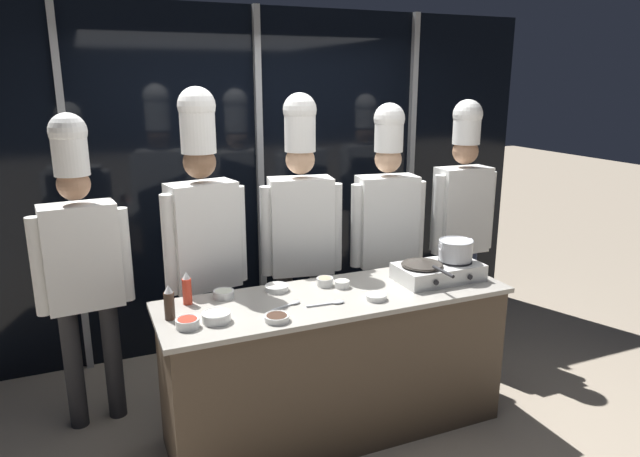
# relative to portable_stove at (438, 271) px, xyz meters

# --- Properties ---
(ground_plane) EXTENTS (24.00, 24.00, 0.00)m
(ground_plane) POSITION_rel_portable_stove_xyz_m (-0.71, 0.01, -0.96)
(ground_plane) COLOR gray
(window_wall_back) EXTENTS (4.97, 0.09, 2.70)m
(window_wall_back) POSITION_rel_portable_stove_xyz_m (-0.71, 1.53, 0.39)
(window_wall_back) COLOR black
(window_wall_back) RESTS_ON ground_plane
(demo_counter) EXTENTS (2.12, 0.66, 0.91)m
(demo_counter) POSITION_rel_portable_stove_xyz_m (-0.71, 0.01, -0.51)
(demo_counter) COLOR #4C3D2D
(demo_counter) RESTS_ON ground_plane
(portable_stove) EXTENTS (0.55, 0.32, 0.12)m
(portable_stove) POSITION_rel_portable_stove_xyz_m (0.00, 0.00, 0.00)
(portable_stove) COLOR silver
(portable_stove) RESTS_ON demo_counter
(frying_pan) EXTENTS (0.27, 0.46, 0.04)m
(frying_pan) POSITION_rel_portable_stove_xyz_m (-0.13, -0.01, 0.08)
(frying_pan) COLOR #38332D
(frying_pan) RESTS_ON portable_stove
(stock_pot) EXTENTS (0.25, 0.22, 0.13)m
(stock_pot) POSITION_rel_portable_stove_xyz_m (0.13, 0.00, 0.13)
(stock_pot) COLOR #B7BABF
(stock_pot) RESTS_ON portable_stove
(squeeze_bottle_chili) EXTENTS (0.05, 0.05, 0.20)m
(squeeze_bottle_chili) POSITION_rel_portable_stove_xyz_m (-1.55, 0.22, 0.04)
(squeeze_bottle_chili) COLOR red
(squeeze_bottle_chili) RESTS_ON demo_counter
(squeeze_bottle_soy) EXTENTS (0.06, 0.06, 0.19)m
(squeeze_bottle_soy) POSITION_rel_portable_stove_xyz_m (-1.68, 0.04, 0.04)
(squeeze_bottle_soy) COLOR #332319
(squeeze_bottle_soy) RESTS_ON demo_counter
(prep_bowl_bean_sprouts) EXTENTS (0.12, 0.12, 0.04)m
(prep_bowl_bean_sprouts) POSITION_rel_portable_stove_xyz_m (-1.34, 0.24, -0.03)
(prep_bowl_bean_sprouts) COLOR white
(prep_bowl_bean_sprouts) RESTS_ON demo_counter
(prep_bowl_rice) EXTENTS (0.15, 0.15, 0.04)m
(prep_bowl_rice) POSITION_rel_portable_stove_xyz_m (-1.02, 0.22, -0.04)
(prep_bowl_rice) COLOR white
(prep_bowl_rice) RESTS_ON demo_counter
(prep_bowl_noodles) EXTENTS (0.09, 0.09, 0.04)m
(prep_bowl_noodles) POSITION_rel_portable_stove_xyz_m (-0.63, 0.12, -0.03)
(prep_bowl_noodles) COLOR white
(prep_bowl_noodles) RESTS_ON demo_counter
(prep_bowl_garlic) EXTENTS (0.12, 0.12, 0.03)m
(prep_bowl_garlic) POSITION_rel_portable_stove_xyz_m (-0.53, -0.15, -0.04)
(prep_bowl_garlic) COLOR white
(prep_bowl_garlic) RESTS_ON demo_counter
(prep_bowl_chicken) EXTENTS (0.16, 0.16, 0.05)m
(prep_bowl_chicken) POSITION_rel_portable_stove_xyz_m (-1.46, -0.09, -0.03)
(prep_bowl_chicken) COLOR white
(prep_bowl_chicken) RESTS_ON demo_counter
(prep_bowl_chili_flakes) EXTENTS (0.13, 0.13, 0.05)m
(prep_bowl_chili_flakes) POSITION_rel_portable_stove_xyz_m (-1.62, -0.10, -0.03)
(prep_bowl_chili_flakes) COLOR white
(prep_bowl_chili_flakes) RESTS_ON demo_counter
(prep_bowl_soy_glaze) EXTENTS (0.14, 0.14, 0.04)m
(prep_bowl_soy_glaze) POSITION_rel_portable_stove_xyz_m (-1.16, -0.21, -0.04)
(prep_bowl_soy_glaze) COLOR white
(prep_bowl_soy_glaze) RESTS_ON demo_counter
(prep_bowl_mushrooms) EXTENTS (0.11, 0.11, 0.05)m
(prep_bowl_mushrooms) POSITION_rel_portable_stove_xyz_m (-0.71, 0.18, -0.03)
(prep_bowl_mushrooms) COLOR white
(prep_bowl_mushrooms) RESTS_ON demo_counter
(serving_spoon_slotted) EXTENTS (0.23, 0.05, 0.02)m
(serving_spoon_slotted) POSITION_rel_portable_stove_xyz_m (-0.79, -0.11, -0.05)
(serving_spoon_slotted) COLOR #B2B5BA
(serving_spoon_slotted) RESTS_ON demo_counter
(serving_spoon_solid) EXTENTS (0.21, 0.10, 0.02)m
(serving_spoon_solid) POSITION_rel_portable_stove_xyz_m (-1.02, -0.03, -0.05)
(serving_spoon_solid) COLOR #B2B5BA
(serving_spoon_solid) RESTS_ON demo_counter
(chef_head) EXTENTS (0.56, 0.27, 1.97)m
(chef_head) POSITION_rel_portable_stove_xyz_m (-2.09, 0.71, 0.17)
(chef_head) COLOR #232326
(chef_head) RESTS_ON ground_plane
(chef_sous) EXTENTS (0.55, 0.30, 2.12)m
(chef_sous) POSITION_rel_portable_stove_xyz_m (-1.37, 0.62, 0.28)
(chef_sous) COLOR #2D3856
(chef_sous) RESTS_ON ground_plane
(chef_line) EXTENTS (0.56, 0.30, 2.07)m
(chef_line) POSITION_rel_portable_stove_xyz_m (-0.67, 0.69, 0.24)
(chef_line) COLOR #4C4C51
(chef_line) RESTS_ON ground_plane
(chef_pastry) EXTENTS (0.57, 0.28, 2.00)m
(chef_pastry) POSITION_rel_portable_stove_xyz_m (-0.01, 0.67, 0.20)
(chef_pastry) COLOR #4C4C51
(chef_pastry) RESTS_ON ground_plane
(chef_apprentice) EXTENTS (0.55, 0.23, 2.01)m
(chef_apprentice) POSITION_rel_portable_stove_xyz_m (0.68, 0.69, 0.23)
(chef_apprentice) COLOR #2D3856
(chef_apprentice) RESTS_ON ground_plane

